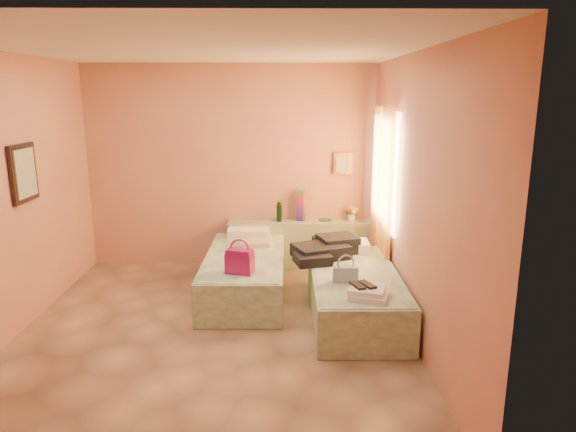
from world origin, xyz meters
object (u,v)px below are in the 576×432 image
Objects in this scene: flower_vase at (352,212)px; blue_handbag at (345,274)px; water_bottle at (279,212)px; bed_right at (354,294)px; green_book at (325,220)px; magenta_handbag at (240,261)px; towel_stack at (369,293)px; headboard_ledge at (301,244)px; bed_left at (245,274)px.

flower_vase is 0.99× the size of blue_handbag.
blue_handbag is (0.69, -1.99, -0.20)m from water_bottle.
green_book is at bearing 96.65° from bed_right.
water_bottle is 1.05× the size of blue_handbag.
bed_right is 6.86× the size of magenta_handbag.
water_bottle is 0.77× the size of towel_stack.
headboard_ledge is at bearing -178.03° from flower_vase.
headboard_ledge is 8.03× the size of flower_vase.
towel_stack is at bearing -77.05° from headboard_ledge.
water_bottle is at bearing 174.54° from green_book.
magenta_handbag is 1.13× the size of blue_handbag.
green_book is at bearing 75.30° from magenta_handbag.
flower_vase reaches higher than magenta_handbag.
blue_handbag reaches higher than bed_left.
blue_handbag is at bearing -99.29° from flower_vase.
blue_handbag is at bearing 111.77° from towel_stack.
towel_stack is (0.03, -0.72, 0.30)m from bed_right.
headboard_ledge is 1.28m from bed_left.
bed_left is 1.25m from water_bottle.
towel_stack reaches higher than bed_right.
bed_right is (0.52, -1.70, -0.08)m from headboard_ledge.
flower_vase is at bearing 1.33° from water_bottle.
flower_vase reaches higher than headboard_ledge.
flower_vase is at bearing 37.27° from bed_left.
bed_right is 7.76× the size of blue_handbag.
green_book is (-0.19, 1.72, 0.41)m from bed_right.
bed_left is 1.87m from flower_vase.
flower_vase is at bearing 86.38° from towel_stack.
water_bottle is 1.06× the size of flower_vase.
water_bottle is 0.66m from green_book.
bed_left is 1.41m from bed_right.
green_book is (1.07, 1.07, 0.41)m from bed_left.
blue_handbag is (0.04, -2.01, -0.08)m from green_book.
bed_right is at bearing -72.84° from headboard_ledge.
flower_vase reaches higher than bed_left.
headboard_ledge is 0.48m from green_book.
bed_left is 1.49m from blue_handbag.
magenta_handbag is at bearing -179.26° from bed_right.
green_book is (0.65, 0.02, -0.12)m from water_bottle.
water_bottle is at bearing 116.63° from bed_right.
bed_left is 1.90m from towel_stack.
blue_handbag is (-0.14, -0.29, 0.33)m from bed_right.
magenta_handbag is at bearing -129.28° from green_book.
flower_vase reaches higher than bed_right.
headboard_ledge is 1.78m from bed_right.
bed_left is 7.76× the size of blue_handbag.
bed_left is at bearing -124.66° from headboard_ledge.
green_book is 2.46m from towel_stack.
bed_left is at bearing 142.86° from blue_handbag.
headboard_ledge reaches higher than bed_right.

